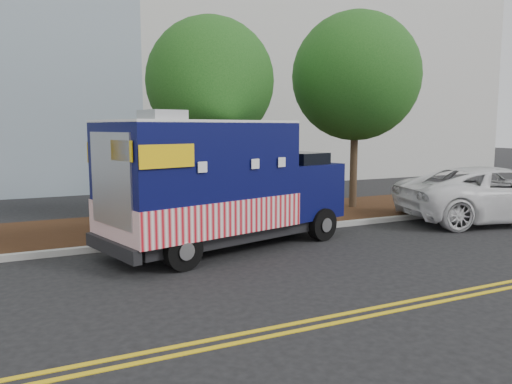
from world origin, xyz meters
name	(u,v)px	position (x,y,z in m)	size (l,w,h in m)	color
ground	(181,258)	(0.00, 0.00, 0.00)	(120.00, 120.00, 0.00)	black
curb	(165,242)	(0.00, 1.40, 0.07)	(120.00, 0.18, 0.15)	#9E9E99
mulch_strip	(145,227)	(0.00, 3.50, 0.07)	(120.00, 4.00, 0.15)	black
centerline_near	(271,328)	(0.00, -4.45, 0.01)	(120.00, 0.10, 0.01)	gold
centerline_far	(280,334)	(0.00, -4.70, 0.01)	(120.00, 0.10, 0.01)	gold
tree_b	(210,82)	(2.10, 3.62, 4.29)	(3.83, 3.83, 6.22)	#38281C
tree_c	(356,77)	(7.41, 3.59, 4.67)	(4.39, 4.39, 6.87)	#38281C
food_truck	(218,188)	(1.08, 0.46, 1.50)	(6.65, 3.81, 3.31)	black
white_car	(497,194)	(10.28, -0.01, 0.86)	(2.85, 6.18, 1.72)	white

